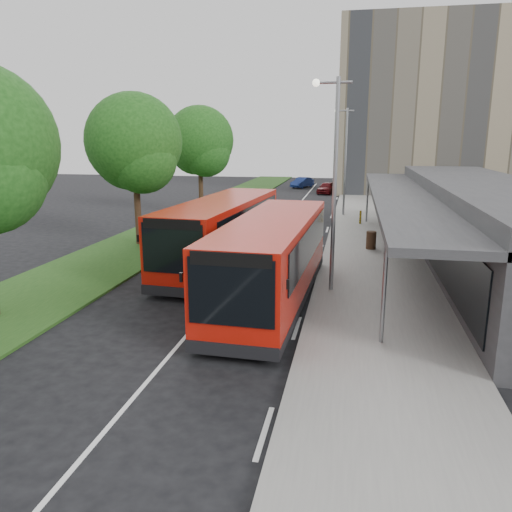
{
  "coord_description": "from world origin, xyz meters",
  "views": [
    {
      "loc": [
        4.91,
        -17.15,
        6.02
      ],
      "look_at": [
        1.28,
        1.45,
        1.5
      ],
      "focal_mm": 35.0,
      "sensor_mm": 36.0,
      "label": 1
    }
  ],
  "objects_px": {
    "bus_second": "(222,233)",
    "car_far": "(302,182)",
    "bus_main": "(272,260)",
    "litter_bin": "(371,240)",
    "tree_mid": "(135,148)",
    "lamp_post_near": "(333,173)",
    "bollard": "(360,217)",
    "car_near": "(327,188)",
    "tree_far": "(200,145)",
    "lamp_post_far": "(344,155)"
  },
  "relations": [
    {
      "from": "lamp_post_near",
      "to": "lamp_post_far",
      "type": "height_order",
      "value": "same"
    },
    {
      "from": "bus_main",
      "to": "litter_bin",
      "type": "bearing_deg",
      "value": 69.69
    },
    {
      "from": "litter_bin",
      "to": "bollard",
      "type": "height_order",
      "value": "litter_bin"
    },
    {
      "from": "tree_far",
      "to": "bus_second",
      "type": "xyz_separation_m",
      "value": [
        5.93,
        -15.84,
        -3.83
      ]
    },
    {
      "from": "bollard",
      "to": "car_far",
      "type": "xyz_separation_m",
      "value": [
        -6.78,
        26.42,
        0.02
      ]
    },
    {
      "from": "lamp_post_near",
      "to": "car_near",
      "type": "relative_size",
      "value": 2.1
    },
    {
      "from": "tree_mid",
      "to": "bus_main",
      "type": "xyz_separation_m",
      "value": [
        9.1,
        -8.55,
        -3.84
      ]
    },
    {
      "from": "lamp_post_far",
      "to": "lamp_post_near",
      "type": "bearing_deg",
      "value": -90.0
    },
    {
      "from": "tree_mid",
      "to": "car_far",
      "type": "xyz_separation_m",
      "value": [
        5.69,
        35.35,
        -4.83
      ]
    },
    {
      "from": "lamp_post_far",
      "to": "litter_bin",
      "type": "distance_m",
      "value": 12.94
    },
    {
      "from": "bus_main",
      "to": "car_far",
      "type": "height_order",
      "value": "bus_main"
    },
    {
      "from": "bollard",
      "to": "car_far",
      "type": "height_order",
      "value": "car_far"
    },
    {
      "from": "tree_far",
      "to": "lamp_post_near",
      "type": "height_order",
      "value": "tree_far"
    },
    {
      "from": "tree_mid",
      "to": "lamp_post_near",
      "type": "height_order",
      "value": "tree_mid"
    },
    {
      "from": "litter_bin",
      "to": "bollard",
      "type": "bearing_deg",
      "value": 93.51
    },
    {
      "from": "tree_mid",
      "to": "lamp_post_near",
      "type": "xyz_separation_m",
      "value": [
        11.13,
        -7.05,
        -0.74
      ]
    },
    {
      "from": "bus_second",
      "to": "bollard",
      "type": "relative_size",
      "value": 12.45
    },
    {
      "from": "litter_bin",
      "to": "bus_main",
      "type": "bearing_deg",
      "value": -112.49
    },
    {
      "from": "lamp_post_near",
      "to": "car_near",
      "type": "height_order",
      "value": "lamp_post_near"
    },
    {
      "from": "tree_mid",
      "to": "litter_bin",
      "type": "relative_size",
      "value": 8.87
    },
    {
      "from": "tree_mid",
      "to": "car_near",
      "type": "relative_size",
      "value": 2.21
    },
    {
      "from": "bus_second",
      "to": "litter_bin",
      "type": "height_order",
      "value": "bus_second"
    },
    {
      "from": "tree_mid",
      "to": "lamp_post_far",
      "type": "relative_size",
      "value": 1.06
    },
    {
      "from": "tree_mid",
      "to": "car_far",
      "type": "relative_size",
      "value": 2.22
    },
    {
      "from": "lamp_post_near",
      "to": "car_near",
      "type": "distance_m",
      "value": 36.43
    },
    {
      "from": "bus_main",
      "to": "tree_mid",
      "type": "bearing_deg",
      "value": 138.96
    },
    {
      "from": "bollard",
      "to": "car_near",
      "type": "height_order",
      "value": "car_near"
    },
    {
      "from": "bus_main",
      "to": "litter_bin",
      "type": "xyz_separation_m",
      "value": [
        3.87,
        9.36,
        -0.99
      ]
    },
    {
      "from": "car_far",
      "to": "lamp_post_near",
      "type": "bearing_deg",
      "value": -59.53
    },
    {
      "from": "bus_second",
      "to": "car_near",
      "type": "height_order",
      "value": "bus_second"
    },
    {
      "from": "bus_second",
      "to": "car_far",
      "type": "bearing_deg",
      "value": 94.4
    },
    {
      "from": "tree_mid",
      "to": "car_far",
      "type": "bearing_deg",
      "value": 80.85
    },
    {
      "from": "car_far",
      "to": "tree_far",
      "type": "bearing_deg",
      "value": -80.53
    },
    {
      "from": "lamp_post_far",
      "to": "bus_main",
      "type": "relative_size",
      "value": 0.71
    },
    {
      "from": "car_far",
      "to": "bollard",
      "type": "bearing_deg",
      "value": -52.44
    },
    {
      "from": "lamp_post_near",
      "to": "bus_main",
      "type": "relative_size",
      "value": 0.71
    },
    {
      "from": "bus_second",
      "to": "litter_bin",
      "type": "distance_m",
      "value": 8.49
    },
    {
      "from": "tree_far",
      "to": "tree_mid",
      "type": "bearing_deg",
      "value": -90.0
    },
    {
      "from": "lamp_post_near",
      "to": "tree_mid",
      "type": "bearing_deg",
      "value": 147.64
    },
    {
      "from": "tree_mid",
      "to": "litter_bin",
      "type": "height_order",
      "value": "tree_mid"
    },
    {
      "from": "tree_mid",
      "to": "bus_main",
      "type": "relative_size",
      "value": 0.75
    },
    {
      "from": "bus_second",
      "to": "bus_main",
      "type": "bearing_deg",
      "value": -52.05
    },
    {
      "from": "car_near",
      "to": "bus_second",
      "type": "bearing_deg",
      "value": -82.26
    },
    {
      "from": "litter_bin",
      "to": "car_near",
      "type": "height_order",
      "value": "car_near"
    },
    {
      "from": "litter_bin",
      "to": "tree_far",
      "type": "bearing_deg",
      "value": 139.22
    },
    {
      "from": "bus_second",
      "to": "lamp_post_near",
      "type": "bearing_deg",
      "value": -27.68
    },
    {
      "from": "tree_far",
      "to": "lamp_post_near",
      "type": "xyz_separation_m",
      "value": [
        11.13,
        -19.05,
        -0.75
      ]
    },
    {
      "from": "tree_far",
      "to": "lamp_post_far",
      "type": "bearing_deg",
      "value": 4.87
    },
    {
      "from": "tree_far",
      "to": "bus_main",
      "type": "distance_m",
      "value": 22.8
    },
    {
      "from": "lamp_post_far",
      "to": "car_far",
      "type": "height_order",
      "value": "lamp_post_far"
    }
  ]
}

